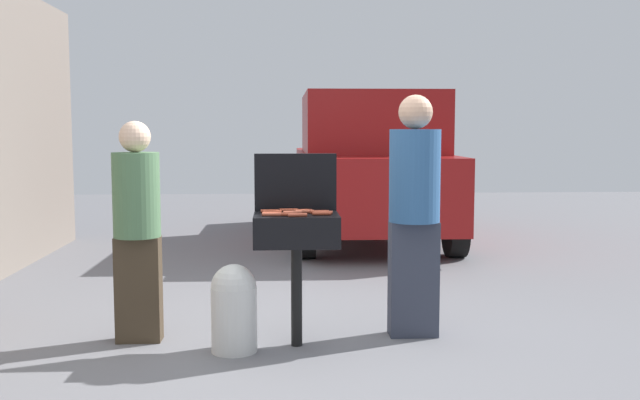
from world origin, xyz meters
The scene contains 20 objects.
ground_plane centered at (0.00, 0.00, 0.00)m, with size 24.00×24.00×0.00m, color slate.
bbq_grill centered at (0.03, -0.12, 0.80)m, with size 0.60×0.44×0.95m.
grill_lid_open centered at (0.03, 0.10, 1.16)m, with size 0.60×0.05×0.42m, color black.
hot_dog_0 centered at (0.09, -0.07, 0.96)m, with size 0.03×0.03×0.13m, color #C6593D.
hot_dog_1 centered at (-0.16, -0.03, 0.96)m, with size 0.03×0.03×0.13m, color #AD4228.
hot_dog_2 centered at (0.22, -0.14, 0.96)m, with size 0.03×0.03×0.13m, color #B74C33.
hot_dog_3 centered at (0.03, -0.27, 0.96)m, with size 0.03×0.03×0.13m, color #B74C33.
hot_dog_4 centered at (-0.14, -0.10, 0.96)m, with size 0.03×0.03×0.13m, color #AD4228.
hot_dog_5 centered at (0.08, -0.02, 0.96)m, with size 0.03×0.03×0.13m, color #AD4228.
hot_dog_6 centered at (-0.14, -0.19, 0.96)m, with size 0.03×0.03×0.13m, color #AD4228.
hot_dog_7 centered at (0.19, -0.10, 0.96)m, with size 0.03×0.03×0.13m, color #AD4228.
hot_dog_8 centered at (-0.03, -0.24, 0.96)m, with size 0.03×0.03×0.13m, color #AD4228.
hot_dog_9 centered at (0.00, -0.13, 0.96)m, with size 0.03×0.03×0.13m, color #C6593D.
hot_dog_10 centered at (-0.03, 0.02, 0.96)m, with size 0.03×0.03×0.13m, color #AD4228.
hot_dog_11 centered at (0.20, -0.20, 0.96)m, with size 0.03×0.03×0.13m, color #AD4228.
hot_dog_12 centered at (-0.15, -0.23, 0.96)m, with size 0.03×0.03×0.13m, color #C6593D.
propane_tank centered at (-0.41, -0.23, 0.32)m, with size 0.32×0.32×0.62m.
person_left centered at (-1.12, 0.06, 0.87)m, with size 0.34×0.34×1.61m.
person_right centered at (0.91, 0.10, 0.98)m, with size 0.38×0.38×1.80m.
parked_minivan centered at (1.13, 4.84, 1.03)m, with size 2.05×4.41×2.02m.
Camera 1 is at (-0.09, -5.19, 1.56)m, focal length 40.63 mm.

